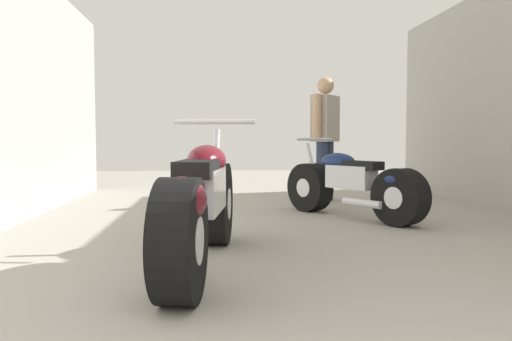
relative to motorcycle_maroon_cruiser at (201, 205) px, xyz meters
name	(u,v)px	position (x,y,z in m)	size (l,w,h in m)	color
ground_plane	(296,236)	(0.83, 1.07, -0.43)	(19.16, 19.16, 0.00)	#9E998E
motorcycle_maroon_cruiser	(201,205)	(0.00, 0.00, 0.00)	(0.69, 2.20, 1.02)	black
motorcycle_black_naked	(353,185)	(1.61, 2.03, -0.07)	(1.19, 1.72, 0.88)	black
mechanic_in_blue	(325,131)	(1.65, 3.61, 0.55)	(0.50, 0.62, 1.73)	#2D3851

